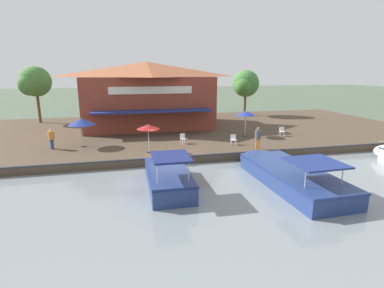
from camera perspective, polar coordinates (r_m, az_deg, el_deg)
ground_plane at (r=21.36m, az=-4.33°, el=-4.29°), size 220.00×220.00×0.00m
quay_deck at (r=31.87m, az=-7.46°, el=2.22°), size 22.00×56.00×0.60m
quay_edge_fender at (r=21.27m, az=-4.41°, el=-2.54°), size 0.20×50.40×0.10m
waterfront_restaurant at (r=33.65m, az=-8.49°, el=9.40°), size 10.42×13.98×6.97m
patio_umbrella_back_row at (r=25.51m, az=-20.30°, el=4.01°), size 2.15×2.15×2.37m
patio_umbrella_mid_patio_right at (r=22.43m, az=-8.34°, el=3.24°), size 1.71×1.71×2.18m
patio_umbrella_by_entrance at (r=28.33m, az=10.21°, el=5.79°), size 1.79×1.79×2.45m
cafe_chair_back_row_seat at (r=25.34m, az=-1.67°, el=1.15°), size 0.55×0.55×0.85m
cafe_chair_beside_entrance at (r=25.16m, az=7.90°, el=0.93°), size 0.51×0.51×0.85m
cafe_chair_under_first_umbrella at (r=29.59m, az=16.77°, el=2.39°), size 0.51×0.51×0.85m
person_at_quay_edge at (r=24.06m, az=12.47°, el=1.64°), size 0.49×0.49×1.73m
person_near_entrance at (r=25.86m, az=-25.23°, el=1.31°), size 0.46×0.46×1.63m
motorboat_distant_upstream at (r=19.13m, az=17.15°, el=-5.07°), size 9.46×3.24×2.00m
motorboat_fourth_along at (r=17.76m, az=-4.84°, el=-5.77°), size 6.61×2.40×2.26m
tree_downstream_bank at (r=42.01m, az=10.11°, el=11.12°), size 3.80×3.62×6.16m
tree_upstream_bank at (r=39.81m, az=-27.87°, el=10.32°), size 3.68×3.50×6.57m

